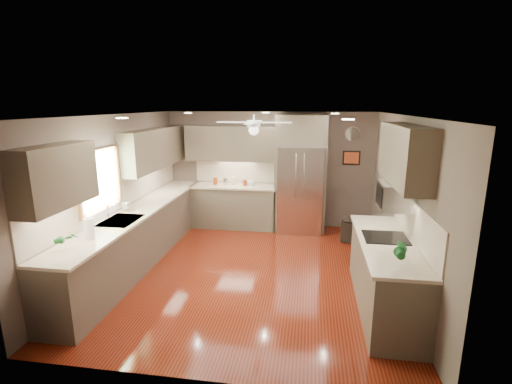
% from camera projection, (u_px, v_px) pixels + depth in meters
% --- Properties ---
extents(floor, '(5.00, 5.00, 0.00)m').
position_uv_depth(floor, '(251.00, 271.00, 6.05)').
color(floor, '#491109').
rests_on(floor, ground).
extents(ceiling, '(5.00, 5.00, 0.00)m').
position_uv_depth(ceiling, '(251.00, 115.00, 5.47)').
color(ceiling, white).
rests_on(ceiling, ground).
extents(wall_back, '(4.50, 0.00, 4.50)m').
position_uv_depth(wall_back, '(269.00, 169.00, 8.17)').
color(wall_back, brown).
rests_on(wall_back, ground).
extents(wall_front, '(4.50, 0.00, 4.50)m').
position_uv_depth(wall_front, '(207.00, 264.00, 3.36)').
color(wall_front, brown).
rests_on(wall_front, ground).
extents(wall_left, '(0.00, 5.00, 5.00)m').
position_uv_depth(wall_left, '(116.00, 192.00, 6.08)').
color(wall_left, brown).
rests_on(wall_left, ground).
extents(wall_right, '(0.00, 5.00, 5.00)m').
position_uv_depth(wall_right, '(402.00, 203.00, 5.44)').
color(wall_right, brown).
rests_on(wall_right, ground).
extents(canister_a, '(0.10, 0.10, 0.14)m').
position_uv_depth(canister_a, '(215.00, 181.00, 8.09)').
color(canister_a, maroon).
rests_on(canister_a, back_run).
extents(canister_b, '(0.11, 0.11, 0.15)m').
position_uv_depth(canister_b, '(225.00, 182.00, 8.08)').
color(canister_b, silver).
rests_on(canister_b, back_run).
extents(canister_c, '(0.13, 0.13, 0.17)m').
position_uv_depth(canister_c, '(233.00, 181.00, 8.05)').
color(canister_c, beige).
rests_on(canister_c, back_run).
extents(canister_d, '(0.11, 0.11, 0.13)m').
position_uv_depth(canister_d, '(245.00, 183.00, 7.99)').
color(canister_d, maroon).
rests_on(canister_d, back_run).
extents(soap_bottle, '(0.10, 0.10, 0.19)m').
position_uv_depth(soap_bottle, '(127.00, 205.00, 6.12)').
color(soap_bottle, white).
rests_on(soap_bottle, left_run).
extents(potted_plant_left, '(0.19, 0.16, 0.30)m').
position_uv_depth(potted_plant_left, '(68.00, 238.00, 4.45)').
color(potted_plant_left, '#1B6127').
rests_on(potted_plant_left, left_run).
extents(potted_plant_right, '(0.18, 0.15, 0.31)m').
position_uv_depth(potted_plant_right, '(401.00, 251.00, 4.06)').
color(potted_plant_right, '#1B6127').
rests_on(potted_plant_right, right_run).
extents(bowl, '(0.21, 0.21, 0.05)m').
position_uv_depth(bowl, '(250.00, 185.00, 7.99)').
color(bowl, beige).
rests_on(bowl, back_run).
extents(left_run, '(0.65, 4.70, 1.45)m').
position_uv_depth(left_run, '(140.00, 234.00, 6.36)').
color(left_run, '#4A4035').
rests_on(left_run, ground).
extents(back_run, '(1.85, 0.65, 1.45)m').
position_uv_depth(back_run, '(235.00, 205.00, 8.16)').
color(back_run, '#4A4035').
rests_on(back_run, ground).
extents(uppers, '(4.50, 4.70, 0.95)m').
position_uv_depth(uppers, '(215.00, 151.00, 6.41)').
color(uppers, '#4A4035').
rests_on(uppers, wall_left).
extents(window, '(0.05, 1.12, 0.92)m').
position_uv_depth(window, '(99.00, 180.00, 5.53)').
color(window, '#BFF2B2').
rests_on(window, wall_left).
extents(sink, '(0.50, 0.70, 0.32)m').
position_uv_depth(sink, '(121.00, 222.00, 5.64)').
color(sink, silver).
rests_on(sink, left_run).
extents(refrigerator, '(1.06, 0.75, 2.45)m').
position_uv_depth(refrigerator, '(300.00, 176.00, 7.75)').
color(refrigerator, silver).
rests_on(refrigerator, ground).
extents(right_run, '(0.70, 2.20, 1.45)m').
position_uv_depth(right_run, '(385.00, 273.00, 4.90)').
color(right_run, '#4A4035').
rests_on(right_run, ground).
extents(microwave, '(0.43, 0.55, 0.34)m').
position_uv_depth(microwave, '(396.00, 196.00, 4.89)').
color(microwave, silver).
rests_on(microwave, wall_right).
extents(ceiling_fan, '(1.18, 1.18, 0.32)m').
position_uv_depth(ceiling_fan, '(254.00, 125.00, 5.80)').
color(ceiling_fan, white).
rests_on(ceiling_fan, ceiling).
extents(recessed_lights, '(2.84, 3.14, 0.01)m').
position_uv_depth(recessed_lights, '(252.00, 115.00, 5.86)').
color(recessed_lights, white).
rests_on(recessed_lights, ceiling).
extents(wall_clock, '(0.30, 0.03, 0.30)m').
position_uv_depth(wall_clock, '(353.00, 134.00, 7.71)').
color(wall_clock, white).
rests_on(wall_clock, wall_back).
extents(framed_print, '(0.36, 0.03, 0.30)m').
position_uv_depth(framed_print, '(351.00, 158.00, 7.83)').
color(framed_print, black).
rests_on(framed_print, wall_back).
extents(stool, '(0.46, 0.46, 0.45)m').
position_uv_depth(stool, '(352.00, 230.00, 7.29)').
color(stool, black).
rests_on(stool, ground).
extents(paper_towel, '(0.12, 0.12, 0.31)m').
position_uv_depth(paper_towel, '(89.00, 229.00, 4.81)').
color(paper_towel, white).
rests_on(paper_towel, left_run).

